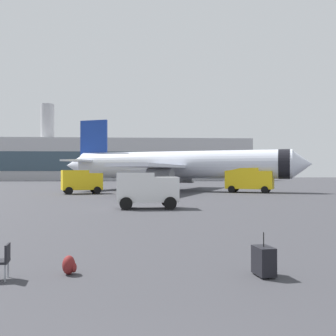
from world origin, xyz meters
TOP-DOWN VIEW (x-y plane):
  - airplane_at_gate at (4.62, 50.19)m, footprint 34.40×31.53m
  - service_truck at (-7.84, 44.48)m, footprint 5.24×3.71m
  - fuel_truck at (13.50, 45.94)m, footprint 6.45×4.77m
  - cargo_van at (0.04, 24.67)m, footprint 4.47×2.47m
  - safety_cone_near at (2.10, 55.70)m, footprint 0.44×0.44m
  - safety_cone_mid at (1.85, 30.23)m, footprint 0.44×0.44m
  - rolling_suitcase at (2.84, 6.45)m, footprint 0.49×0.69m
  - traveller_backpack at (-2.06, 6.94)m, footprint 0.36×0.40m
  - gate_chair at (-3.60, 6.55)m, footprint 0.55×0.55m
  - terminal_building at (-15.33, 128.31)m, footprint 101.33×17.49m

SIDE VIEW (x-z plane):
  - traveller_backpack at x=-2.06m, z-range -0.01..0.47m
  - safety_cone_mid at x=1.85m, z-range -0.01..0.73m
  - safety_cone_near at x=2.10m, z-range -0.01..0.74m
  - rolling_suitcase at x=2.84m, z-range -0.16..0.94m
  - gate_chair at x=-3.60m, z-range 0.07..0.93m
  - cargo_van at x=0.04m, z-range 0.15..2.75m
  - service_truck at x=-7.84m, z-range 0.16..3.05m
  - fuel_truck at x=13.50m, z-range 0.17..3.37m
  - airplane_at_gate at x=4.62m, z-range -1.59..8.91m
  - terminal_building at x=-15.33m, z-range -5.88..19.96m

